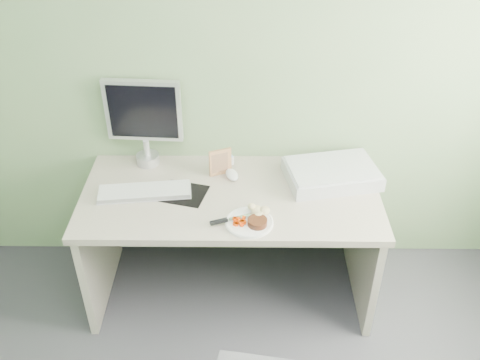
{
  "coord_description": "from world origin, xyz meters",
  "views": [
    {
      "loc": [
        0.07,
        -0.67,
        2.44
      ],
      "look_at": [
        0.05,
        1.5,
        0.91
      ],
      "focal_mm": 40.0,
      "sensor_mm": 36.0,
      "label": 1
    }
  ],
  "objects_px": {
    "plate": "(249,222)",
    "scanner": "(332,174)",
    "desk": "(231,220)",
    "monitor": "(144,118)"
  },
  "relations": [
    {
      "from": "plate",
      "to": "desk",
      "type": "bearing_deg",
      "value": 112.27
    },
    {
      "from": "desk",
      "to": "scanner",
      "type": "distance_m",
      "value": 0.61
    },
    {
      "from": "desk",
      "to": "plate",
      "type": "relative_size",
      "value": 6.65
    },
    {
      "from": "desk",
      "to": "monitor",
      "type": "height_order",
      "value": "monitor"
    },
    {
      "from": "desk",
      "to": "monitor",
      "type": "relative_size",
      "value": 3.14
    },
    {
      "from": "plate",
      "to": "monitor",
      "type": "bearing_deg",
      "value": 136.33
    },
    {
      "from": "plate",
      "to": "scanner",
      "type": "relative_size",
      "value": 0.49
    },
    {
      "from": "scanner",
      "to": "monitor",
      "type": "bearing_deg",
      "value": 159.08
    },
    {
      "from": "plate",
      "to": "scanner",
      "type": "xyz_separation_m",
      "value": [
        0.46,
        0.38,
        0.03
      ]
    },
    {
      "from": "desk",
      "to": "monitor",
      "type": "xyz_separation_m",
      "value": [
        -0.48,
        0.31,
        0.47
      ]
    }
  ]
}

